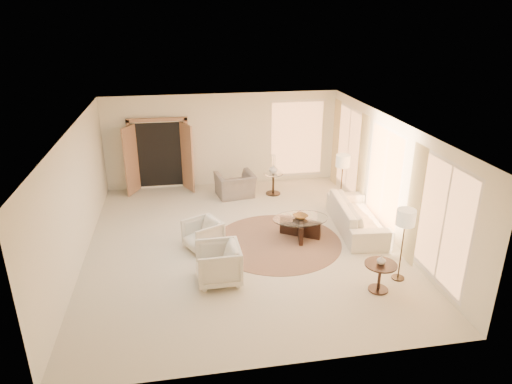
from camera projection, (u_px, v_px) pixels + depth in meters
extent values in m
cube|color=beige|center=(242.00, 243.00, 10.63)|extent=(7.00, 8.00, 0.02)
cube|color=white|center=(241.00, 125.00, 9.59)|extent=(7.00, 8.00, 0.02)
cube|color=white|center=(223.00, 140.00, 13.77)|extent=(7.00, 0.04, 2.80)
cube|color=white|center=(281.00, 288.00, 6.45)|extent=(7.00, 0.04, 2.80)
cube|color=white|center=(76.00, 197.00, 9.56)|extent=(0.04, 8.00, 2.80)
cube|color=white|center=(389.00, 178.00, 10.66)|extent=(0.04, 8.00, 2.80)
cube|color=#A77957|center=(160.00, 154.00, 13.49)|extent=(1.80, 0.12, 2.16)
cube|color=#A77957|center=(131.00, 160.00, 13.13)|extent=(0.35, 0.66, 2.00)
cube|color=#A77957|center=(187.00, 157.00, 13.39)|extent=(0.35, 0.66, 2.00)
cylinder|color=#492F23|center=(277.00, 242.00, 10.67)|extent=(3.72, 3.72, 0.01)
imported|color=silver|center=(357.00, 216.00, 11.18)|extent=(1.19, 2.56, 0.72)
imported|color=silver|center=(203.00, 233.00, 10.27)|extent=(0.94, 0.96, 0.76)
imported|color=silver|center=(218.00, 262.00, 8.99)|extent=(0.81, 0.86, 0.87)
imported|color=gray|center=(235.00, 181.00, 13.14)|extent=(1.15, 0.85, 0.92)
cube|color=black|center=(300.00, 228.00, 10.86)|extent=(0.89, 0.60, 0.44)
cube|color=black|center=(300.00, 228.00, 10.86)|extent=(0.29, 0.99, 0.44)
cylinder|color=white|center=(300.00, 219.00, 10.77)|extent=(1.74, 1.74, 0.02)
cylinder|color=black|center=(378.00, 289.00, 8.84)|extent=(0.38, 0.38, 0.03)
cylinder|color=black|center=(379.00, 277.00, 8.74)|extent=(0.06, 0.06, 0.55)
cylinder|color=black|center=(381.00, 265.00, 8.64)|extent=(0.62, 0.62, 0.03)
cylinder|color=black|center=(273.00, 193.00, 13.47)|extent=(0.43, 0.43, 0.03)
cylinder|color=black|center=(273.00, 184.00, 13.36)|extent=(0.06, 0.06, 0.62)
cylinder|color=white|center=(273.00, 174.00, 13.24)|extent=(0.56, 0.56, 0.03)
cylinder|color=black|center=(340.00, 209.00, 12.43)|extent=(0.26, 0.26, 0.03)
cylinder|color=black|center=(341.00, 187.00, 12.19)|extent=(0.03, 0.03, 1.31)
cylinder|color=beige|center=(343.00, 161.00, 11.92)|extent=(0.37, 0.37, 0.32)
cylinder|color=black|center=(398.00, 278.00, 9.23)|extent=(0.26, 0.26, 0.03)
cylinder|color=black|center=(401.00, 250.00, 8.99)|extent=(0.03, 0.03, 1.29)
cylinder|color=beige|center=(406.00, 217.00, 8.73)|extent=(0.37, 0.37, 0.31)
imported|color=brown|center=(301.00, 217.00, 10.75)|extent=(0.44, 0.44, 0.08)
imported|color=silver|center=(381.00, 260.00, 8.60)|extent=(0.23, 0.23, 0.18)
imported|color=silver|center=(273.00, 169.00, 13.19)|extent=(0.30, 0.30, 0.27)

